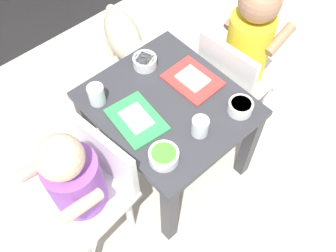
{
  "coord_description": "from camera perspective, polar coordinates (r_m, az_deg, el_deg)",
  "views": [
    {
      "loc": [
        -0.54,
        -0.6,
        1.47
      ],
      "look_at": [
        0.0,
        0.0,
        0.28
      ],
      "focal_mm": 39.96,
      "sensor_mm": 36.0,
      "label": 1
    }
  ],
  "objects": [
    {
      "name": "ground_plane",
      "position": [
        1.67,
        0.0,
        -5.39
      ],
      "size": [
        7.0,
        7.0,
        0.0
      ],
      "primitive_type": "plane",
      "color": "beige"
    },
    {
      "name": "dining_table",
      "position": [
        1.38,
        0.0,
        1.6
      ],
      "size": [
        0.48,
        0.54,
        0.43
      ],
      "color": "#333338",
      "rests_on": "ground"
    },
    {
      "name": "seated_child_left",
      "position": [
        1.21,
        -13.53,
        -7.97
      ],
      "size": [
        0.31,
        0.31,
        0.65
      ],
      "color": "white",
      "rests_on": "ground"
    },
    {
      "name": "seated_child_right",
      "position": [
        1.5,
        12.0,
        12.09
      ],
      "size": [
        0.3,
        0.3,
        0.72
      ],
      "color": "white",
      "rests_on": "ground"
    },
    {
      "name": "dog",
      "position": [
        1.87,
        -6.62,
        13.11
      ],
      "size": [
        0.25,
        0.43,
        0.31
      ],
      "color": "beige",
      "rests_on": "ground"
    },
    {
      "name": "food_tray_left",
      "position": [
        1.26,
        -4.83,
        1.02
      ],
      "size": [
        0.16,
        0.21,
        0.02
      ],
      "color": "green",
      "rests_on": "dining_table"
    },
    {
      "name": "food_tray_right",
      "position": [
        1.37,
        3.78,
        7.06
      ],
      "size": [
        0.16,
        0.2,
        0.02
      ],
      "color": "red",
      "rests_on": "dining_table"
    },
    {
      "name": "water_cup_left",
      "position": [
        1.22,
        4.91,
        -0.2
      ],
      "size": [
        0.06,
        0.06,
        0.07
      ],
      "color": "white",
      "rests_on": "dining_table"
    },
    {
      "name": "water_cup_right",
      "position": [
        1.31,
        -10.83,
        4.58
      ],
      "size": [
        0.06,
        0.06,
        0.07
      ],
      "color": "white",
      "rests_on": "dining_table"
    },
    {
      "name": "cereal_bowl_left_side",
      "position": [
        1.16,
        -0.65,
        -4.59
      ],
      "size": [
        0.1,
        0.1,
        0.04
      ],
      "color": "white",
      "rests_on": "dining_table"
    },
    {
      "name": "veggie_bowl_near",
      "position": [
        1.29,
        10.99,
        2.9
      ],
      "size": [
        0.09,
        0.09,
        0.04
      ],
      "color": "white",
      "rests_on": "dining_table"
    },
    {
      "name": "cereal_bowl_right_side",
      "position": [
        1.41,
        -3.55,
        9.81
      ],
      "size": [
        0.09,
        0.09,
        0.04
      ],
      "color": "white",
      "rests_on": "dining_table"
    }
  ]
}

